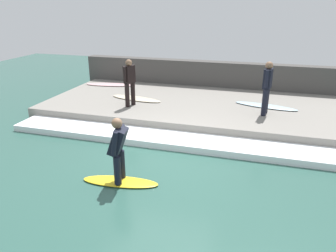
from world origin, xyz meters
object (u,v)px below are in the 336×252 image
surfboard_riding (120,182)px  surfer_waiting_near (267,85)px  surfer_riding (118,147)px  surfboard_waiting_near (266,106)px  surfer_waiting_far (130,80)px  surfboard_waiting_far (136,98)px  surfboard_spare (111,84)px

surfboard_riding → surfer_waiting_near: surfer_waiting_near is taller
surfer_riding → surfboard_waiting_near: 5.83m
surfboard_riding → surfer_waiting_far: bearing=19.6°
surfboard_waiting_far → surfer_riding: bearing=-162.2°
surfer_riding → surfer_waiting_near: (4.33, -2.77, 0.44)m
surfboard_waiting_near → surfer_waiting_near: bearing=177.0°
surfboard_spare → surfboard_riding: bearing=-152.8°
surfer_waiting_near → surfer_waiting_far: size_ratio=1.05×
surfer_waiting_near → surfboard_waiting_near: bearing=-3.0°
surfboard_riding → surfer_riding: size_ratio=1.20×
surfer_riding → surfboard_spare: (6.33, 3.26, -0.42)m
surfer_waiting_far → surfboard_riding: bearing=-160.4°
surfboard_waiting_near → surfboard_spare: same height
surfer_waiting_far → surfboard_waiting_far: (0.75, 0.11, -0.81)m
surfboard_waiting_near → surfboard_spare: bearing=78.4°
surfboard_waiting_near → surfer_riding: bearing=151.2°
surfer_riding → surfboard_waiting_far: bearing=17.8°
surfer_waiting_near → surfboard_spare: size_ratio=0.75×
surfer_riding → surfboard_waiting_near: size_ratio=0.68×
surfer_waiting_near → surfboard_waiting_far: (0.39, 4.29, -0.86)m
surfer_waiting_far → surfboard_waiting_far: 1.11m
surfboard_waiting_far → surfer_waiting_far: bearing=-172.0°
surfboard_riding → surfboard_waiting_far: 4.98m
surfboard_waiting_near → surfboard_spare: (1.24, 6.06, 0.00)m
surfer_waiting_far → surfboard_spare: surfer_waiting_far is taller
surfer_riding → surfboard_spare: 7.13m
surfboard_riding → surfer_waiting_far: (3.98, 1.41, 1.19)m
surfer_waiting_far → surfboard_spare: (2.36, 1.84, -0.81)m
surfer_riding → surfboard_waiting_far: (4.73, 1.52, -0.42)m
surfer_waiting_near → surfboard_riding: bearing=147.5°
surfer_riding → surfboard_waiting_near: surfer_riding is taller
surfer_riding → surfboard_waiting_far: 4.98m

